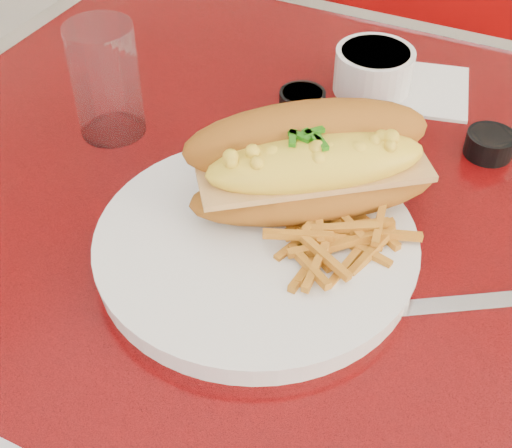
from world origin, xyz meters
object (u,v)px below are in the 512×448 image
at_px(diner_table, 379,313).
at_px(mac_hoagie, 312,163).
at_px(dinner_plate, 256,245).
at_px(sauce_cup_right, 490,143).
at_px(gravy_ramekin, 374,69).
at_px(fork, 325,205).
at_px(water_tumbler, 106,81).
at_px(sauce_cup_left, 302,101).
at_px(booth_bench_far, 479,156).

relative_size(diner_table, mac_hoagie, 4.59).
relative_size(dinner_plate, sauce_cup_right, 5.26).
distance_m(mac_hoagie, gravy_ramekin, 0.26).
relative_size(fork, sauce_cup_right, 2.03).
distance_m(gravy_ramekin, water_tumbler, 0.33).
bearing_deg(sauce_cup_left, booth_bench_far, 76.71).
bearing_deg(diner_table, mac_hoagie, -150.46).
distance_m(sauce_cup_left, water_tumbler, 0.23).
xyz_separation_m(mac_hoagie, gravy_ramekin, (-0.02, 0.26, -0.04)).
distance_m(dinner_plate, fork, 0.08).
bearing_deg(fork, water_tumbler, 55.26).
bearing_deg(fork, mac_hoagie, 60.97).
xyz_separation_m(mac_hoagie, fork, (0.02, -0.00, -0.05)).
bearing_deg(sauce_cup_left, gravy_ramekin, 55.06).
distance_m(fork, water_tumbler, 0.29).
bearing_deg(booth_bench_far, diner_table, -90.00).
distance_m(dinner_plate, gravy_ramekin, 0.33).
height_order(booth_bench_far, water_tumbler, water_tumbler).
distance_m(fork, sauce_cup_right, 0.22).
relative_size(mac_hoagie, gravy_ramekin, 2.19).
distance_m(diner_table, booth_bench_far, 0.87).
bearing_deg(sauce_cup_left, diner_table, -37.77).
xyz_separation_m(mac_hoagie, sauce_cup_right, (0.14, 0.19, -0.05)).
distance_m(booth_bench_far, gravy_ramekin, 0.79).
bearing_deg(sauce_cup_right, dinner_plate, -122.57).
bearing_deg(sauce_cup_left, sauce_cup_right, 3.79).
bearing_deg(mac_hoagie, gravy_ramekin, 57.59).
bearing_deg(booth_bench_far, water_tumbler, -113.03).
relative_size(mac_hoagie, fork, 1.93).
bearing_deg(sauce_cup_right, sauce_cup_left, -176.21).
distance_m(mac_hoagie, sauce_cup_left, 0.20).
height_order(diner_table, booth_bench_far, booth_bench_far).
bearing_deg(mac_hoagie, water_tumbler, 134.54).
bearing_deg(fork, booth_bench_far, -31.09).
height_order(diner_table, water_tumbler, water_tumbler).
relative_size(fork, gravy_ramekin, 1.13).
height_order(gravy_ramekin, sauce_cup_left, gravy_ramekin).
height_order(dinner_plate, gravy_ramekin, gravy_ramekin).
bearing_deg(diner_table, sauce_cup_left, 142.23).
bearing_deg(sauce_cup_right, fork, -123.79).
xyz_separation_m(sauce_cup_right, water_tumbler, (-0.41, -0.15, 0.05)).
height_order(sauce_cup_left, sauce_cup_right, same).
bearing_deg(gravy_ramekin, fork, -81.45).
relative_size(booth_bench_far, gravy_ramekin, 9.79).
relative_size(diner_table, sauce_cup_right, 17.99).
xyz_separation_m(diner_table, water_tumbler, (-0.35, -0.01, 0.23)).
distance_m(diner_table, dinner_plate, 0.24).
bearing_deg(dinner_plate, fork, 60.67).
distance_m(diner_table, sauce_cup_left, 0.27).
height_order(gravy_ramekin, water_tumbler, water_tumbler).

